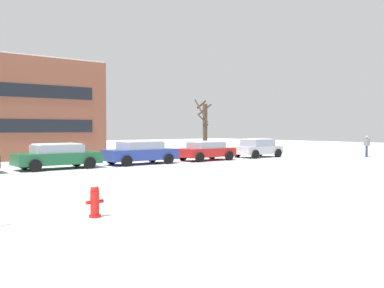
{
  "coord_description": "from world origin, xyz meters",
  "views": [
    {
      "loc": [
        -2.79,
        -12.23,
        2.18
      ],
      "look_at": [
        11.1,
        6.02,
        1.34
      ],
      "focal_mm": 39.13,
      "sensor_mm": 36.0,
      "label": 1
    }
  ],
  "objects_px": {
    "fire_hydrant": "(95,201)",
    "pedestrian_crossing": "(367,145)",
    "parked_car_red": "(206,150)",
    "parked_car_silver": "(258,148)",
    "parked_car_green": "(57,156)",
    "parked_car_blue": "(140,152)"
  },
  "relations": [
    {
      "from": "pedestrian_crossing",
      "to": "fire_hydrant",
      "type": "bearing_deg",
      "value": -163.05
    },
    {
      "from": "parked_car_silver",
      "to": "parked_car_green",
      "type": "bearing_deg",
      "value": 179.83
    },
    {
      "from": "parked_car_red",
      "to": "pedestrian_crossing",
      "type": "xyz_separation_m",
      "value": [
        12.17,
        -4.72,
        0.27
      ]
    },
    {
      "from": "parked_car_blue",
      "to": "parked_car_green",
      "type": "bearing_deg",
      "value": 179.66
    },
    {
      "from": "parked_car_silver",
      "to": "pedestrian_crossing",
      "type": "xyz_separation_m",
      "value": [
        7.03,
        -4.81,
        0.24
      ]
    },
    {
      "from": "parked_car_red",
      "to": "parked_car_silver",
      "type": "distance_m",
      "value": 5.14
    },
    {
      "from": "fire_hydrant",
      "to": "pedestrian_crossing",
      "type": "relative_size",
      "value": 0.5
    },
    {
      "from": "parked_car_green",
      "to": "pedestrian_crossing",
      "type": "distance_m",
      "value": 22.97
    },
    {
      "from": "parked_car_red",
      "to": "parked_car_blue",
      "type": "bearing_deg",
      "value": 178.88
    },
    {
      "from": "parked_car_red",
      "to": "pedestrian_crossing",
      "type": "bearing_deg",
      "value": -21.2
    },
    {
      "from": "fire_hydrant",
      "to": "pedestrian_crossing",
      "type": "xyz_separation_m",
      "value": [
        26.03,
        7.93,
        0.55
      ]
    },
    {
      "from": "parked_car_green",
      "to": "parked_car_silver",
      "type": "relative_size",
      "value": 1.17
    },
    {
      "from": "fire_hydrant",
      "to": "parked_car_silver",
      "type": "distance_m",
      "value": 22.88
    },
    {
      "from": "fire_hydrant",
      "to": "parked_car_blue",
      "type": "xyz_separation_m",
      "value": [
        8.71,
        12.76,
        0.33
      ]
    },
    {
      "from": "parked_car_silver",
      "to": "parked_car_blue",
      "type": "bearing_deg",
      "value": 179.92
    },
    {
      "from": "parked_car_blue",
      "to": "parked_car_silver",
      "type": "xyz_separation_m",
      "value": [
        10.28,
        -0.01,
        -0.01
      ]
    },
    {
      "from": "parked_car_blue",
      "to": "pedestrian_crossing",
      "type": "xyz_separation_m",
      "value": [
        17.31,
        -4.82,
        0.22
      ]
    },
    {
      "from": "parked_car_red",
      "to": "parked_car_silver",
      "type": "height_order",
      "value": "parked_car_silver"
    },
    {
      "from": "parked_car_blue",
      "to": "parked_car_silver",
      "type": "height_order",
      "value": "parked_car_blue"
    },
    {
      "from": "pedestrian_crossing",
      "to": "parked_car_silver",
      "type": "bearing_deg",
      "value": 145.64
    },
    {
      "from": "parked_car_silver",
      "to": "pedestrian_crossing",
      "type": "bearing_deg",
      "value": -34.36
    },
    {
      "from": "fire_hydrant",
      "to": "parked_car_blue",
      "type": "relative_size",
      "value": 0.18
    }
  ]
}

